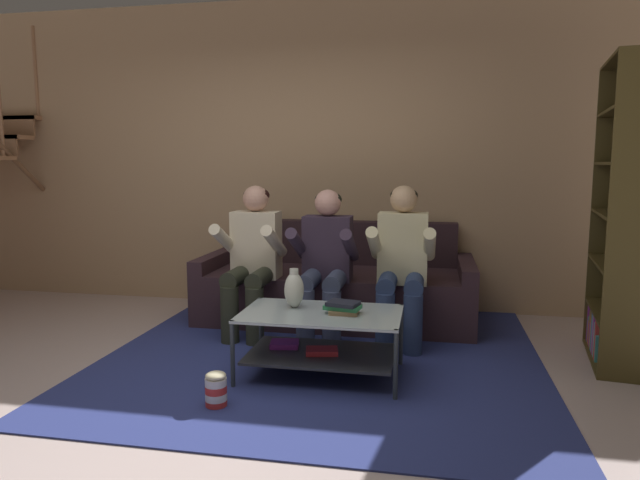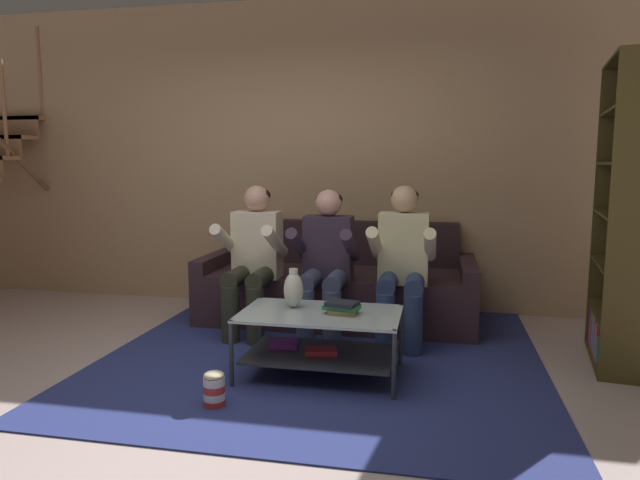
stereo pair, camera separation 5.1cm
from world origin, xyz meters
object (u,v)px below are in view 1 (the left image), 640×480
(coffee_table, at_px, (320,334))
(bookshelf, at_px, (625,242))
(person_seated_middle, at_px, (325,258))
(person_seated_right, at_px, (402,258))
(book_stack, at_px, (343,307))
(person_seated_left, at_px, (252,254))
(vase, at_px, (294,289))
(couch, at_px, (337,288))
(popcorn_tub, at_px, (216,389))

(coffee_table, height_order, bookshelf, bookshelf)
(person_seated_middle, xyz_separation_m, person_seated_right, (0.59, 0.00, 0.02))
(person_seated_right, distance_m, book_stack, 0.90)
(person_seated_left, bearing_deg, bookshelf, -2.31)
(person_seated_left, relative_size, vase, 4.58)
(couch, height_order, coffee_table, couch)
(popcorn_tub, bearing_deg, person_seated_middle, 75.02)
(vase, bearing_deg, couch, 86.71)
(person_seated_middle, distance_m, book_stack, 0.88)
(couch, xyz_separation_m, coffee_table, (0.11, -1.38, -0.00))
(couch, bearing_deg, person_seated_right, -43.63)
(person_seated_right, bearing_deg, popcorn_tub, -124.73)
(coffee_table, bearing_deg, couch, 94.76)
(popcorn_tub, bearing_deg, coffee_table, 50.11)
(book_stack, bearing_deg, coffee_table, 177.49)
(couch, relative_size, vase, 8.95)
(book_stack, bearing_deg, popcorn_tub, -138.08)
(person_seated_middle, distance_m, popcorn_tub, 1.54)
(coffee_table, distance_m, book_stack, 0.24)
(person_seated_right, distance_m, popcorn_tub, 1.79)
(person_seated_middle, relative_size, book_stack, 4.83)
(vase, xyz_separation_m, bookshelf, (2.19, 0.62, 0.29))
(coffee_table, bearing_deg, book_stack, -2.51)
(person_seated_right, distance_m, bookshelf, 1.54)
(vase, distance_m, bookshelf, 2.30)
(person_seated_middle, bearing_deg, popcorn_tub, -104.98)
(vase, bearing_deg, person_seated_middle, 84.14)
(coffee_table, height_order, vase, vase)
(coffee_table, height_order, book_stack, book_stack)
(couch, height_order, bookshelf, bookshelf)
(coffee_table, distance_m, popcorn_tub, 0.78)
(book_stack, bearing_deg, vase, 165.27)
(bookshelf, bearing_deg, popcorn_tub, -152.73)
(person_seated_left, bearing_deg, coffee_table, -48.83)
(couch, relative_size, popcorn_tub, 11.25)
(person_seated_left, distance_m, person_seated_right, 1.19)
(coffee_table, xyz_separation_m, vase, (-0.19, 0.08, 0.27))
(coffee_table, xyz_separation_m, bookshelf, (2.00, 0.70, 0.56))
(couch, distance_m, person_seated_right, 0.90)
(vase, bearing_deg, person_seated_right, 47.44)
(couch, xyz_separation_m, book_stack, (0.27, -1.38, 0.19))
(person_seated_left, bearing_deg, person_seated_right, 0.04)
(person_seated_right, bearing_deg, book_stack, -111.66)
(couch, xyz_separation_m, vase, (-0.07, -1.29, 0.27))
(coffee_table, xyz_separation_m, book_stack, (0.15, -0.01, 0.19))
(person_seated_left, height_order, coffee_table, person_seated_left)
(bookshelf, height_order, popcorn_tub, bookshelf)
(coffee_table, bearing_deg, person_seated_middle, 98.09)
(book_stack, bearing_deg, person_seated_right, 68.34)
(person_seated_right, relative_size, coffee_table, 1.18)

